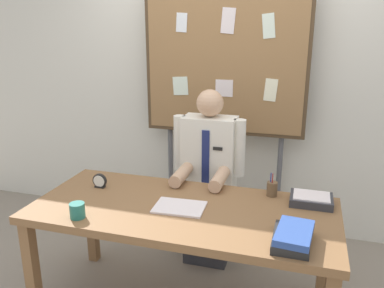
{
  "coord_description": "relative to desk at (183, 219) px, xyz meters",
  "views": [
    {
      "loc": [
        0.69,
        -2.11,
        1.83
      ],
      "look_at": [
        0.0,
        0.2,
        1.1
      ],
      "focal_mm": 36.87,
      "sensor_mm": 36.0,
      "label": 1
    }
  ],
  "objects": [
    {
      "name": "desk",
      "position": [
        0.0,
        0.0,
        0.0
      ],
      "size": [
        1.88,
        0.84,
        0.75
      ],
      "color": "brown",
      "rests_on": "ground_plane"
    },
    {
      "name": "coffee_mug",
      "position": [
        -0.54,
        -0.31,
        0.13
      ],
      "size": [
        0.09,
        0.09,
        0.09
      ],
      "primitive_type": "cylinder",
      "color": "#267266",
      "rests_on": "desk"
    },
    {
      "name": "book_stack",
      "position": [
        0.67,
        -0.24,
        0.12
      ],
      "size": [
        0.21,
        0.31,
        0.08
      ],
      "color": "#262626",
      "rests_on": "desk"
    },
    {
      "name": "open_notebook",
      "position": [
        -0.02,
        -0.02,
        0.09
      ],
      "size": [
        0.32,
        0.24,
        0.01
      ],
      "primitive_type": "cube",
      "rotation": [
        0.0,
        0.0,
        0.06
      ],
      "color": "silver",
      "rests_on": "desk"
    },
    {
      "name": "pen_holder",
      "position": [
        0.51,
        0.33,
        0.13
      ],
      "size": [
        0.07,
        0.07,
        0.16
      ],
      "color": "brown",
      "rests_on": "desk"
    },
    {
      "name": "back_wall",
      "position": [
        0.0,
        1.33,
        0.68
      ],
      "size": [
        6.4,
        0.08,
        2.7
      ],
      "primitive_type": "cube",
      "color": "silver",
      "rests_on": "ground_plane"
    },
    {
      "name": "person",
      "position": [
        0.0,
        0.64,
        -0.03
      ],
      "size": [
        0.55,
        0.56,
        1.38
      ],
      "color": "#2D2D33",
      "rests_on": "ground_plane"
    },
    {
      "name": "bulletin_board",
      "position": [
        0.0,
        1.13,
        0.86
      ],
      "size": [
        1.37,
        0.09,
        2.19
      ],
      "color": "#4C3823",
      "rests_on": "ground_plane"
    },
    {
      "name": "desk_clock",
      "position": [
        -0.64,
        0.13,
        0.13
      ],
      "size": [
        0.1,
        0.04,
        0.1
      ],
      "color": "black",
      "rests_on": "desk"
    },
    {
      "name": "paper_tray",
      "position": [
        0.76,
        0.28,
        0.11
      ],
      "size": [
        0.26,
        0.2,
        0.06
      ],
      "color": "#333338",
      "rests_on": "desk"
    }
  ]
}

